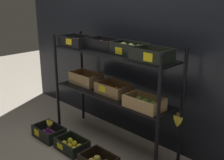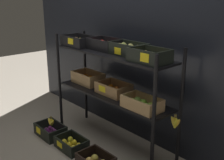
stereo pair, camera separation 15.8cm
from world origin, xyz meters
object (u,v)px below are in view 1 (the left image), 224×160
object	(u,v)px
display_rack	(113,71)
crate_ground_plum	(49,133)
crate_ground_lemon	(72,146)
banana_bunch_loose	(50,124)

from	to	relation	value
display_rack	crate_ground_plum	xyz separation A→B (m)	(-0.60, -0.41, -0.76)
crate_ground_lemon	banana_bunch_loose	size ratio (longest dim) A/B	2.43
display_rack	crate_ground_plum	size ratio (longest dim) A/B	4.30
crate_ground_lemon	banana_bunch_loose	bearing A→B (deg)	-176.72
display_rack	crate_ground_plum	distance (m)	1.05
banana_bunch_loose	display_rack	bearing A→B (deg)	36.03
display_rack	crate_ground_lemon	world-z (taller)	display_rack
display_rack	banana_bunch_loose	world-z (taller)	display_rack
display_rack	crate_ground_lemon	xyz separation A→B (m)	(-0.21, -0.39, -0.76)
display_rack	crate_ground_lemon	bearing A→B (deg)	-117.81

